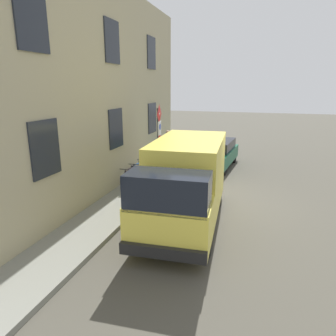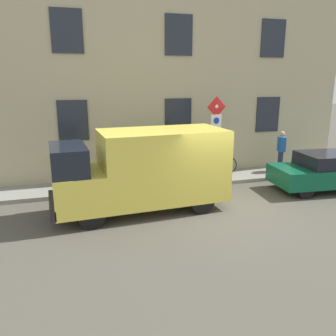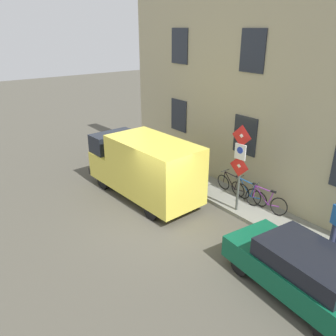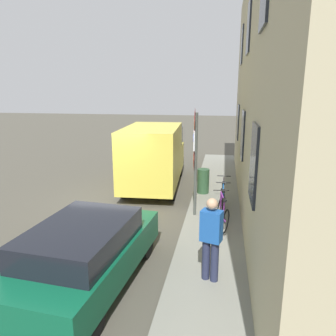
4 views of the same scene
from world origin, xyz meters
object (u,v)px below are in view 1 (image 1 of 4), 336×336
object	(u,v)px
bicycle_purple	(145,168)
litter_bin	(136,188)
pedestrian	(168,145)
delivery_van	(185,181)
sign_post_stacked	(159,135)
bicycle_blue	(138,173)
bicycle_black	(131,179)
parked_hatchback	(215,153)

from	to	relation	value
bicycle_purple	litter_bin	size ratio (longest dim) A/B	1.91
pedestrian	litter_bin	distance (m)	5.63
delivery_van	pedestrian	distance (m)	7.06
sign_post_stacked	pedestrian	distance (m)	3.62
sign_post_stacked	bicycle_purple	distance (m)	1.97
bicycle_purple	litter_bin	bearing A→B (deg)	6.43
bicycle_purple	bicycle_blue	world-z (taller)	same
sign_post_stacked	delivery_van	size ratio (longest dim) A/B	0.57
bicycle_black	delivery_van	bearing A→B (deg)	52.38
parked_hatchback	pedestrian	xyz separation A→B (m)	(2.43, 0.43, 0.34)
parked_hatchback	bicycle_purple	world-z (taller)	parked_hatchback
bicycle_blue	bicycle_black	bearing A→B (deg)	-1.54
sign_post_stacked	bicycle_blue	size ratio (longest dim) A/B	1.82
parked_hatchback	litter_bin	size ratio (longest dim) A/B	4.59
delivery_van	pedestrian	world-z (taller)	delivery_van
bicycle_black	litter_bin	size ratio (longest dim) A/B	1.90
sign_post_stacked	litter_bin	distance (m)	2.71
delivery_van	bicycle_blue	xyz separation A→B (m)	(2.79, -3.00, -0.82)
parked_hatchback	bicycle_purple	xyz separation A→B (m)	(2.65, 3.18, -0.22)
bicycle_purple	bicycle_blue	xyz separation A→B (m)	(0.00, 0.81, 0.00)
bicycle_black	pedestrian	size ratio (longest dim) A/B	0.99
parked_hatchback	pedestrian	distance (m)	2.49
pedestrian	litter_bin	xyz separation A→B (m)	(-0.52, 5.59, -0.48)
delivery_van	bicycle_purple	world-z (taller)	delivery_van
bicycle_purple	bicycle_blue	distance (m)	0.81
sign_post_stacked	parked_hatchback	distance (m)	4.43
bicycle_purple	pedestrian	world-z (taller)	pedestrian
delivery_van	pedestrian	size ratio (longest dim) A/B	3.16
bicycle_blue	delivery_van	bearing A→B (deg)	41.33
delivery_van	parked_hatchback	xyz separation A→B (m)	(0.14, -7.00, -0.60)
bicycle_blue	pedestrian	size ratio (longest dim) A/B	1.00
parked_hatchback	bicycle_blue	bearing A→B (deg)	-28.76
sign_post_stacked	pedestrian	size ratio (longest dim) A/B	1.82
bicycle_blue	bicycle_black	distance (m)	0.81
sign_post_stacked	litter_bin	size ratio (longest dim) A/B	3.47
parked_hatchback	bicycle_purple	bearing A→B (deg)	-34.97
delivery_van	bicycle_black	distance (m)	3.64
parked_hatchback	bicycle_black	xyz separation A→B (m)	(2.65, 4.81, -0.22)
bicycle_purple	litter_bin	distance (m)	2.93
delivery_van	bicycle_blue	distance (m)	4.18
parked_hatchback	litter_bin	distance (m)	6.31
sign_post_stacked	litter_bin	bearing A→B (deg)	86.19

